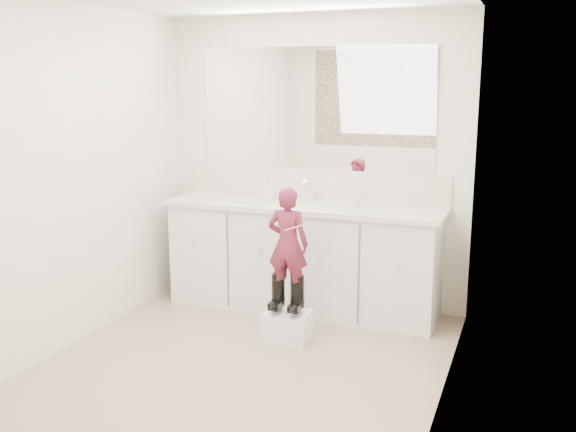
% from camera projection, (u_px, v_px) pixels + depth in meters
% --- Properties ---
extents(floor, '(3.00, 3.00, 0.00)m').
position_uv_depth(floor, '(240.00, 368.00, 4.25)').
color(floor, '#826855').
rests_on(floor, ground).
extents(wall_back, '(2.60, 0.00, 2.60)m').
position_uv_depth(wall_back, '(314.00, 162.00, 5.37)').
color(wall_back, beige).
rests_on(wall_back, floor).
extents(wall_front, '(2.60, 0.00, 2.60)m').
position_uv_depth(wall_front, '(79.00, 245.00, 2.64)').
color(wall_front, beige).
rests_on(wall_front, floor).
extents(wall_left, '(0.00, 3.00, 3.00)m').
position_uv_depth(wall_left, '(68.00, 178.00, 4.47)').
color(wall_left, beige).
rests_on(wall_left, floor).
extents(wall_right, '(0.00, 3.00, 3.00)m').
position_uv_depth(wall_right, '(449.00, 203.00, 3.55)').
color(wall_right, beige).
rests_on(wall_right, floor).
extents(vanity_cabinet, '(2.20, 0.55, 0.85)m').
position_uv_depth(vanity_cabinet, '(303.00, 259.00, 5.28)').
color(vanity_cabinet, silver).
rests_on(vanity_cabinet, floor).
extents(countertop, '(2.28, 0.58, 0.04)m').
position_uv_depth(countertop, '(302.00, 207.00, 5.18)').
color(countertop, beige).
rests_on(countertop, vanity_cabinet).
extents(backsplash, '(2.28, 0.03, 0.25)m').
position_uv_depth(backsplash, '(314.00, 184.00, 5.40)').
color(backsplash, beige).
rests_on(backsplash, countertop).
extents(mirror, '(2.00, 0.02, 1.00)m').
position_uv_depth(mirror, '(314.00, 109.00, 5.27)').
color(mirror, white).
rests_on(mirror, wall_back).
extents(dot_panel, '(2.00, 0.01, 1.20)m').
position_uv_depth(dot_panel, '(73.00, 135.00, 2.55)').
color(dot_panel, '#472819').
rests_on(dot_panel, wall_front).
extents(faucet, '(0.08, 0.08, 0.10)m').
position_uv_depth(faucet, '(309.00, 195.00, 5.31)').
color(faucet, silver).
rests_on(faucet, countertop).
extents(cup, '(0.13, 0.13, 0.09)m').
position_uv_depth(cup, '(356.00, 201.00, 5.08)').
color(cup, beige).
rests_on(cup, countertop).
extents(soap_bottle, '(0.09, 0.10, 0.19)m').
position_uv_depth(soap_bottle, '(270.00, 189.00, 5.34)').
color(soap_bottle, silver).
rests_on(soap_bottle, countertop).
extents(step_stool, '(0.34, 0.29, 0.21)m').
position_uv_depth(step_stool, '(287.00, 326.00, 4.68)').
color(step_stool, silver).
rests_on(step_stool, floor).
extents(boot_left, '(0.11, 0.19, 0.28)m').
position_uv_depth(boot_left, '(278.00, 292.00, 4.67)').
color(boot_left, black).
rests_on(boot_left, step_stool).
extents(boot_right, '(0.11, 0.19, 0.28)m').
position_uv_depth(boot_right, '(298.00, 295.00, 4.62)').
color(boot_right, black).
rests_on(boot_right, step_stool).
extents(toddler, '(0.31, 0.21, 0.82)m').
position_uv_depth(toddler, '(288.00, 244.00, 4.57)').
color(toddler, '#9E3055').
rests_on(toddler, step_stool).
extents(toothbrush, '(0.14, 0.02, 0.06)m').
position_uv_depth(toothbrush, '(293.00, 228.00, 4.44)').
color(toothbrush, pink).
rests_on(toothbrush, toddler).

